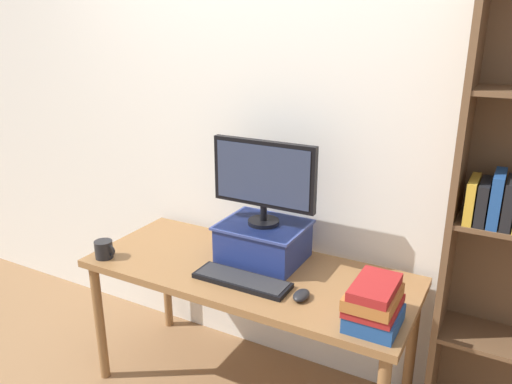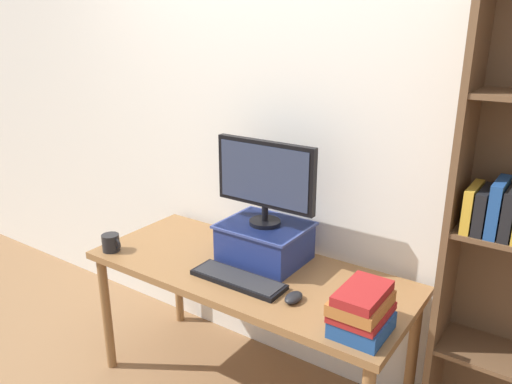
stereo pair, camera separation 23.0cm
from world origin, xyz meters
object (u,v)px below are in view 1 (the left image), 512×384
keyboard (242,280)px  computer_mouse (301,295)px  computer_monitor (264,178)px  coffee_mug (104,249)px  book_stack (374,304)px  riser_box (263,240)px  desk (249,282)px

keyboard → computer_mouse: computer_mouse is taller
computer_monitor → coffee_mug: computer_monitor is taller
keyboard → book_stack: size_ratio=1.80×
book_stack → coffee_mug: 1.35m
riser_box → computer_mouse: bearing=-39.1°
desk → riser_box: (0.01, 0.13, 0.17)m
computer_mouse → coffee_mug: (-1.03, -0.11, 0.03)m
book_stack → computer_monitor: bearing=154.8°
riser_box → computer_monitor: (-0.00, -0.00, 0.32)m
computer_mouse → keyboard: bearing=179.6°
riser_box → book_stack: (0.64, -0.30, -0.01)m
riser_box → book_stack: size_ratio=1.63×
book_stack → coffee_mug: size_ratio=2.12×
keyboard → book_stack: 0.62m
computer_monitor → keyboard: 0.49m
keyboard → coffee_mug: coffee_mug is taller
computer_monitor → coffee_mug: bearing=-152.6°
computer_monitor → computer_mouse: bearing=-39.0°
riser_box → computer_monitor: bearing=-90.0°
keyboard → book_stack: book_stack is taller
keyboard → desk: bearing=106.8°
riser_box → computer_mouse: riser_box is taller
computer_monitor → book_stack: size_ratio=2.10×
keyboard → coffee_mug: bearing=-171.5°
desk → riser_box: bearing=84.1°
desk → computer_mouse: 0.37m
desk → computer_monitor: size_ratio=3.00×
desk → keyboard: 0.16m
computer_mouse → book_stack: 0.33m
riser_box → coffee_mug: (-0.71, -0.37, -0.06)m
riser_box → computer_mouse: (0.32, -0.26, -0.08)m
desk → computer_mouse: size_ratio=15.21×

